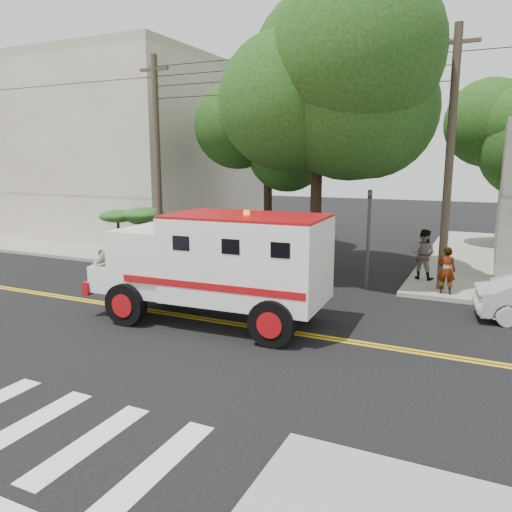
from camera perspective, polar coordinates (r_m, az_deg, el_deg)
The scene contains 13 objects.
ground at distance 15.09m, azimuth -6.90°, elevation -7.02°, with size 100.00×100.00×0.00m, color black.
sidewalk_nw at distance 33.58m, azimuth -14.19°, elevation 2.74°, with size 17.00×17.00×0.15m, color gray.
building_left at distance 35.71m, azimuth -15.55°, elevation 11.32°, with size 16.00×14.00×10.00m, color #AFA18F.
utility_pole_left at distance 22.49m, azimuth -11.19°, elevation 10.36°, with size 0.28×0.28×9.00m, color #382D23.
utility_pole_right at distance 18.37m, azimuth 21.20°, elevation 9.78°, with size 0.28×0.28×9.00m, color #382D23.
tree_main at distance 19.39m, azimuth 8.15°, elevation 18.41°, with size 6.08×5.70×9.85m.
tree_left at distance 26.09m, azimuth 1.86°, elevation 13.29°, with size 4.48×4.20×7.70m.
traffic_signal at distance 18.30m, azimuth 12.75°, elevation 3.09°, with size 0.15×0.18×3.60m.
accessibility_sign at distance 23.22m, azimuth -11.84°, elevation 2.57°, with size 0.45×0.10×2.02m.
palm_planter at distance 24.29m, azimuth -13.56°, elevation 3.53°, with size 3.52×2.63×2.36m.
armored_truck at distance 14.21m, azimuth -4.39°, elevation -0.60°, with size 7.07×3.11×3.16m.
pedestrian_a at distance 18.03m, azimuth 20.93°, elevation -1.56°, with size 0.59×0.39×1.62m, color gray.
pedestrian_b at distance 20.02m, azimuth 18.55°, elevation 0.20°, with size 0.93×0.73×1.92m, color gray.
Camera 1 is at (7.73, -12.12, 4.61)m, focal length 35.00 mm.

